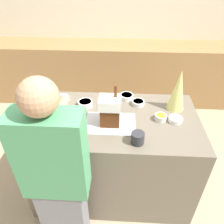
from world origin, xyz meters
TOP-DOWN VIEW (x-y plane):
  - ground_plane at (0.00, 0.00)m, footprint 12.00×12.00m
  - wall_back at (0.00, 2.13)m, footprint 8.00×0.05m
  - back_cabinet_block at (0.00, 1.80)m, footprint 6.00×0.60m
  - kitchen_island at (0.00, 0.00)m, footprint 1.47×0.82m
  - baking_tray at (-0.02, -0.08)m, footprint 0.41×0.29m
  - gingerbread_house at (-0.02, -0.08)m, footprint 0.17×0.15m
  - decorative_tree at (0.55, 0.18)m, footprint 0.15×0.15m
  - candy_bowl_beside_tree at (-0.26, 0.17)m, footprint 0.14×0.14m
  - candy_bowl_far_left at (-0.55, 0.09)m, footprint 0.12×0.12m
  - candy_bowl_center_rear at (-0.49, 0.25)m, footprint 0.12×0.12m
  - candy_bowl_near_tray_right at (0.11, 0.32)m, footprint 0.13×0.13m
  - candy_bowl_front_corner at (0.22, 0.22)m, footprint 0.12×0.12m
  - candy_bowl_behind_tray at (0.52, -0.02)m, footprint 0.11×0.11m
  - candy_bowl_far_right at (0.40, -0.01)m, footprint 0.10×0.10m
  - mug at (0.19, -0.29)m, footprint 0.10×0.10m
  - person at (-0.33, -0.60)m, footprint 0.41×0.52m

SIDE VIEW (x-z plane):
  - ground_plane at x=0.00m, z-range 0.00..0.00m
  - kitchen_island at x=0.00m, z-range 0.00..0.90m
  - back_cabinet_block at x=0.00m, z-range 0.00..0.93m
  - person at x=-0.33m, z-range 0.03..1.60m
  - baking_tray at x=-0.02m, z-range 0.90..0.91m
  - candy_bowl_center_rear at x=-0.49m, z-range 0.91..0.94m
  - candy_bowl_behind_tray at x=0.52m, z-range 0.91..0.94m
  - candy_bowl_front_corner at x=0.22m, z-range 0.91..0.94m
  - candy_bowl_near_tray_right at x=0.11m, z-range 0.91..0.95m
  - candy_bowl_beside_tree at x=-0.26m, z-range 0.91..0.95m
  - candy_bowl_far_right at x=0.40m, z-range 0.91..0.96m
  - candy_bowl_far_left at x=-0.55m, z-range 0.91..0.96m
  - mug at x=0.19m, z-range 0.90..0.99m
  - gingerbread_house at x=-0.02m, z-range 0.87..1.21m
  - decorative_tree at x=0.55m, z-range 0.90..1.27m
  - wall_back at x=0.00m, z-range 0.00..2.60m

